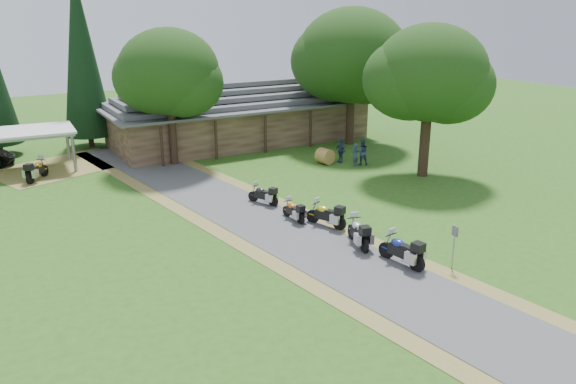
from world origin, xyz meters
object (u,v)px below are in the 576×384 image
lodge (239,112)px  motorcycle_row_c (326,213)px  motorcycle_carport_a (37,169)px  motorcycle_row_d (293,210)px  motorcycle_row_a (402,249)px  carport (25,151)px  motorcycle_row_b (358,231)px  motorcycle_row_e (263,194)px  hay_bale (325,156)px

lodge → motorcycle_row_c: 20.01m
motorcycle_carport_a → motorcycle_row_d: bearing=-106.9°
motorcycle_row_a → motorcycle_row_d: (-1.30, 6.82, -0.16)m
carport → motorcycle_row_d: bearing=-54.6°
lodge → motorcycle_row_c: bearing=-102.9°
motorcycle_row_b → motorcycle_row_c: bearing=14.9°
motorcycle_row_c → motorcycle_row_d: 1.83m
motorcycle_row_b → motorcycle_row_e: (-1.11, 7.30, -0.10)m
lodge → motorcycle_row_b: 22.68m
lodge → motorcycle_row_b: (-4.51, -22.16, -1.74)m
motorcycle_row_b → motorcycle_row_c: (0.05, 2.73, -0.02)m
carport → motorcycle_row_c: (11.76, -18.60, -0.69)m
motorcycle_row_a → motorcycle_row_d: bearing=1.8°
lodge → carport: lodge is taller
motorcycle_row_a → motorcycle_row_d: motorcycle_row_a is taller
motorcycle_row_d → motorcycle_row_e: size_ratio=0.95×
motorcycle_row_d → hay_bale: 11.39m
motorcycle_row_a → motorcycle_row_b: (-0.37, 2.56, -0.02)m
motorcycle_row_a → motorcycle_row_d: size_ratio=1.27×
lodge → motorcycle_carport_a: bearing=-167.3°
motorcycle_row_d → hay_bale: bearing=-44.3°
motorcycle_row_a → motorcycle_carport_a: 24.19m
lodge → motorcycle_row_e: bearing=-110.7°
motorcycle_row_d → motorcycle_row_a: bearing=-171.9°
lodge → motorcycle_row_a: (-4.14, -24.72, -1.72)m
motorcycle_row_e → motorcycle_row_a: bearing=162.8°
lodge → motorcycle_row_a: bearing=-99.5°
motorcycle_row_b → lodge: bearing=4.4°
motorcycle_row_b → hay_bale: (6.64, 12.77, -0.17)m
motorcycle_row_c → motorcycle_row_d: size_ratio=1.20×
carport → motorcycle_row_a: carport is taller
motorcycle_row_a → motorcycle_row_c: motorcycle_row_a is taller
lodge → carport: (-16.22, -0.82, -1.07)m
motorcycle_row_a → motorcycle_row_b: size_ratio=1.03×
motorcycle_row_e → hay_bale: 9.49m
carport → motorcycle_row_a: (12.07, -23.89, -0.65)m
motorcycle_row_d → motorcycle_row_b: bearing=-170.3°
carport → hay_bale: bearing=-21.9°
lodge → motorcycle_row_c: size_ratio=10.58×
motorcycle_carport_a → carport: bearing=42.9°
lodge → motorcycle_row_d: size_ratio=12.75×
motorcycle_row_a → motorcycle_row_b: 2.59m
motorcycle_row_c → motorcycle_carport_a: (-11.46, 15.84, 0.03)m
hay_bale → motorcycle_row_a: bearing=-112.3°
motorcycle_row_b → motorcycle_row_d: motorcycle_row_b is taller
carport → motorcycle_row_b: (11.71, -21.33, -0.67)m
motorcycle_row_d → motorcycle_carport_a: 17.73m
motorcycle_row_c → motorcycle_row_e: (-1.16, 4.57, -0.09)m
motorcycle_row_c → carport: bearing=9.0°
motorcycle_row_a → motorcycle_row_b: motorcycle_row_a is taller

